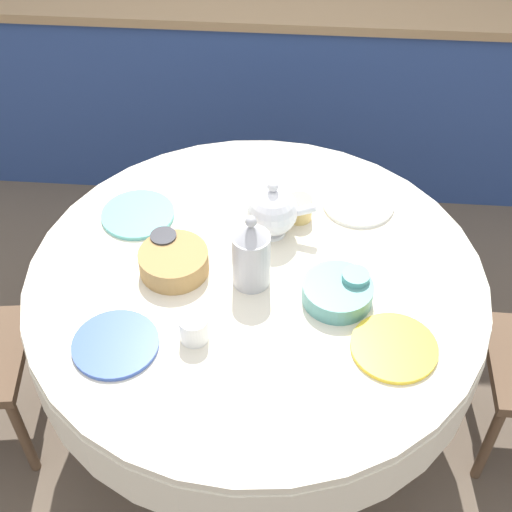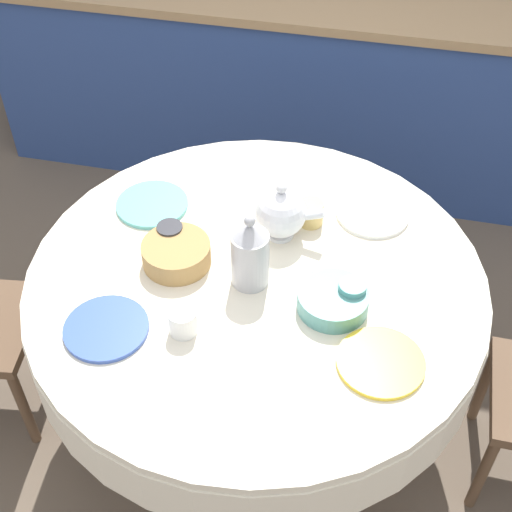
% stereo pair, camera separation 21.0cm
% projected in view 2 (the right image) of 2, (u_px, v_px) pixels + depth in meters
% --- Properties ---
extents(ground_plane, '(12.00, 12.00, 0.00)m').
position_uv_depth(ground_plane, '(256.00, 413.00, 2.69)').
color(ground_plane, brown).
extents(kitchen_counter, '(3.24, 0.64, 0.93)m').
position_uv_depth(kitchen_counter, '(327.00, 86.00, 3.47)').
color(kitchen_counter, '#2D4784').
rests_on(kitchen_counter, ground_plane).
extents(dining_table, '(1.41, 1.41, 0.75)m').
position_uv_depth(dining_table, '(256.00, 302.00, 2.24)').
color(dining_table, tan).
rests_on(dining_table, ground_plane).
extents(plate_near_left, '(0.24, 0.24, 0.01)m').
position_uv_depth(plate_near_left, '(106.00, 328.00, 2.00)').
color(plate_near_left, '#3856AD').
rests_on(plate_near_left, dining_table).
extents(cup_near_left, '(0.08, 0.08, 0.08)m').
position_uv_depth(cup_near_left, '(183.00, 321.00, 1.97)').
color(cup_near_left, white).
rests_on(cup_near_left, dining_table).
extents(plate_near_right, '(0.24, 0.24, 0.01)m').
position_uv_depth(plate_near_right, '(381.00, 362.00, 1.91)').
color(plate_near_right, yellow).
rests_on(plate_near_right, dining_table).
extents(cup_near_right, '(0.08, 0.08, 0.08)m').
position_uv_depth(cup_near_right, '(352.00, 293.00, 2.05)').
color(cup_near_right, '#5BA39E').
rests_on(cup_near_right, dining_table).
extents(plate_far_left, '(0.24, 0.24, 0.01)m').
position_uv_depth(plate_far_left, '(152.00, 204.00, 2.38)').
color(plate_far_left, '#60BCB7').
rests_on(plate_far_left, dining_table).
extents(cup_far_left, '(0.08, 0.08, 0.08)m').
position_uv_depth(cup_far_left, '(170.00, 236.00, 2.22)').
color(cup_far_left, '#28282D').
rests_on(cup_far_left, dining_table).
extents(plate_far_right, '(0.24, 0.24, 0.01)m').
position_uv_depth(plate_far_right, '(373.00, 213.00, 2.35)').
color(plate_far_right, white).
rests_on(plate_far_right, dining_table).
extents(cup_far_right, '(0.08, 0.08, 0.08)m').
position_uv_depth(cup_far_right, '(311.00, 213.00, 2.30)').
color(cup_far_right, '#DBB766').
rests_on(cup_far_right, dining_table).
extents(coffee_carafe, '(0.11, 0.11, 0.26)m').
position_uv_depth(coffee_carafe, '(250.00, 254.00, 2.06)').
color(coffee_carafe, '#B2B2B7').
rests_on(coffee_carafe, dining_table).
extents(teapot, '(0.22, 0.16, 0.21)m').
position_uv_depth(teapot, '(281.00, 213.00, 2.22)').
color(teapot, white).
rests_on(teapot, dining_table).
extents(bread_basket, '(0.21, 0.21, 0.07)m').
position_uv_depth(bread_basket, '(176.00, 255.00, 2.17)').
color(bread_basket, '#AD844C').
rests_on(bread_basket, dining_table).
extents(fruit_bowl, '(0.21, 0.21, 0.06)m').
position_uv_depth(fruit_bowl, '(333.00, 301.00, 2.04)').
color(fruit_bowl, '#569993').
rests_on(fruit_bowl, dining_table).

